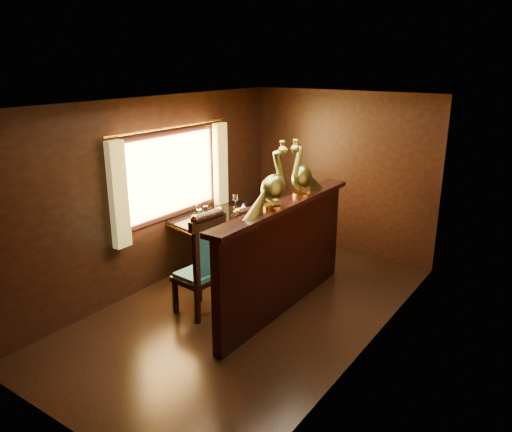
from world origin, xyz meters
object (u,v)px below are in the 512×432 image
at_px(chair_right, 245,250).
at_px(peacock_right, 302,167).
at_px(dining_table, 220,220).
at_px(chair_left, 204,262).
at_px(peacock_left, 273,176).

height_order(chair_right, peacock_right, peacock_right).
xyz_separation_m(dining_table, chair_right, (0.80, -0.50, -0.12)).
relative_size(chair_right, peacock_right, 1.76).
distance_m(chair_right, peacock_right, 1.27).
bearing_deg(chair_left, chair_right, 86.41).
xyz_separation_m(chair_right, peacock_left, (0.57, -0.26, 1.08)).
height_order(dining_table, chair_left, chair_left).
xyz_separation_m(chair_right, peacock_right, (0.57, 0.38, 1.07)).
xyz_separation_m(chair_left, peacock_left, (0.68, 0.40, 1.03)).
distance_m(dining_table, chair_right, 0.95).
height_order(chair_left, chair_right, chair_left).
relative_size(dining_table, chair_right, 1.26).
bearing_deg(chair_right, peacock_right, 45.27).
distance_m(chair_right, peacock_left, 1.25).
bearing_deg(peacock_left, dining_table, 151.16).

